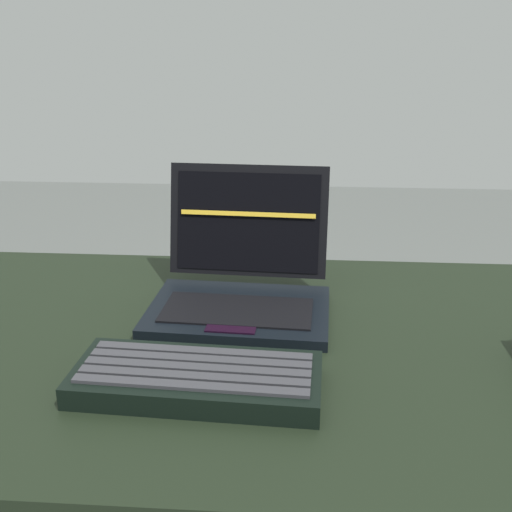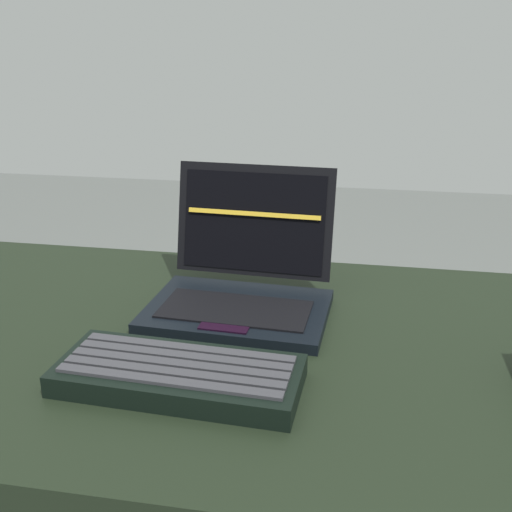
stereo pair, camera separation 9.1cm
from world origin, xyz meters
The scene contains 3 objects.
desk centered at (0.00, 0.00, 0.65)m, with size 1.77×0.65×0.76m.
laptop_front centered at (-0.02, 0.10, 0.80)m, with size 0.28×0.25×0.21m.
external_keyboard centered at (-0.05, -0.13, 0.77)m, with size 0.31×0.14×0.03m.
Camera 1 is at (0.06, -0.75, 1.17)m, focal length 42.23 mm.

